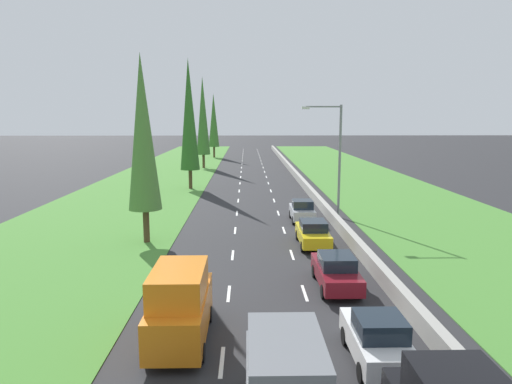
% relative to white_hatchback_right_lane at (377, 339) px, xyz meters
% --- Properties ---
extents(ground_plane, '(300.00, 300.00, 0.00)m').
position_rel_white_hatchback_right_lane_xyz_m(ground_plane, '(-3.36, 45.15, -0.84)').
color(ground_plane, '#28282B').
rests_on(ground_plane, ground).
extents(grass_verge_left, '(14.00, 140.00, 0.04)m').
position_rel_white_hatchback_right_lane_xyz_m(grass_verge_left, '(-16.01, 45.15, -0.82)').
color(grass_verge_left, '#478433').
rests_on(grass_verge_left, ground).
extents(grass_verge_right, '(14.00, 140.00, 0.04)m').
position_rel_white_hatchback_right_lane_xyz_m(grass_verge_right, '(10.99, 45.15, -0.82)').
color(grass_verge_right, '#478433').
rests_on(grass_verge_right, ground).
extents(median_barrier, '(0.44, 120.00, 0.85)m').
position_rel_white_hatchback_right_lane_xyz_m(median_barrier, '(2.34, 45.15, -0.41)').
color(median_barrier, '#9E9B93').
rests_on(median_barrier, ground).
extents(lane_markings, '(3.64, 116.00, 0.01)m').
position_rel_white_hatchback_right_lane_xyz_m(lane_markings, '(-3.36, 45.15, -0.83)').
color(lane_markings, white).
rests_on(lane_markings, ground).
extents(white_hatchback_right_lane, '(1.74, 3.90, 1.72)m').
position_rel_white_hatchback_right_lane_xyz_m(white_hatchback_right_lane, '(0.00, 0.00, 0.00)').
color(white_hatchback_right_lane, white).
rests_on(white_hatchback_right_lane, ground).
extents(maroon_sedan_right_lane, '(1.82, 4.50, 1.64)m').
position_rel_white_hatchback_right_lane_xyz_m(maroon_sedan_right_lane, '(-0.04, 6.86, -0.02)').
color(maroon_sedan_right_lane, maroon).
rests_on(maroon_sedan_right_lane, ground).
extents(yellow_sedan_right_lane, '(1.82, 4.50, 1.64)m').
position_rel_white_hatchback_right_lane_xyz_m(yellow_sedan_right_lane, '(-0.10, 14.12, -0.02)').
color(yellow_sedan_right_lane, yellow).
rests_on(yellow_sedan_right_lane, ground).
extents(orange_van_left_lane, '(1.96, 4.90, 2.82)m').
position_rel_white_hatchback_right_lane_xyz_m(orange_van_left_lane, '(-6.65, 1.60, 0.56)').
color(orange_van_left_lane, orange).
rests_on(orange_van_left_lane, ground).
extents(silver_hatchback_right_lane, '(1.74, 3.90, 1.72)m').
position_rel_white_hatchback_right_lane_xyz_m(silver_hatchback_right_lane, '(0.03, 21.04, 0.00)').
color(silver_hatchback_right_lane, silver).
rests_on(silver_hatchback_right_lane, ground).
extents(poplar_tree_second, '(2.10, 2.10, 11.97)m').
position_rel_white_hatchback_right_lane_xyz_m(poplar_tree_second, '(-10.76, 15.11, 6.20)').
color(poplar_tree_second, '#4C3823').
rests_on(poplar_tree_second, ground).
extents(poplar_tree_third, '(2.16, 2.16, 14.49)m').
position_rel_white_hatchback_right_lane_xyz_m(poplar_tree_third, '(-10.65, 37.89, 7.46)').
color(poplar_tree_third, '#4C3823').
rests_on(poplar_tree_third, ground).
extents(poplar_tree_fourth, '(2.16, 2.16, 14.35)m').
position_rel_white_hatchback_right_lane_xyz_m(poplar_tree_fourth, '(-11.15, 59.55, 7.39)').
color(poplar_tree_fourth, '#4C3823').
rests_on(poplar_tree_fourth, ground).
extents(poplar_tree_fifth, '(2.12, 2.12, 12.75)m').
position_rel_white_hatchback_right_lane_xyz_m(poplar_tree_fifth, '(-10.84, 79.22, 6.59)').
color(poplar_tree_fifth, '#4C3823').
rests_on(poplar_tree_fifth, ground).
extents(street_light_mast, '(3.20, 0.28, 9.00)m').
position_rel_white_hatchback_right_lane_xyz_m(street_light_mast, '(2.81, 22.49, 4.40)').
color(street_light_mast, gray).
rests_on(street_light_mast, ground).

